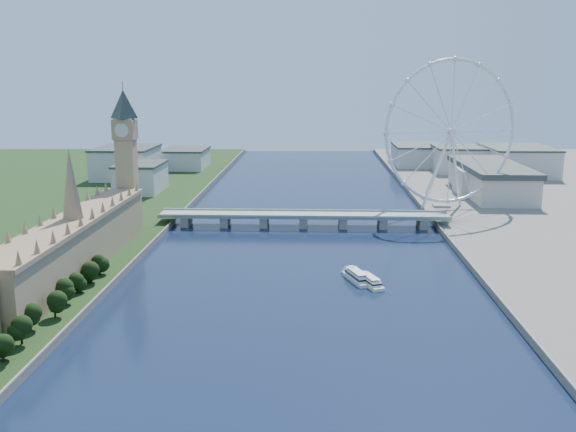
{
  "coord_description": "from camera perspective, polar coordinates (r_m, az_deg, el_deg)",
  "views": [
    {
      "loc": [
        7.73,
        -178.21,
        110.64
      ],
      "look_at": [
        -8.18,
        210.0,
        27.23
      ],
      "focal_mm": 40.0,
      "sensor_mm": 36.0,
      "label": 1
    }
  ],
  "objects": [
    {
      "name": "tour_boat_near",
      "position": [
        361.48,
        6.13,
        -5.78
      ],
      "size": [
        16.9,
        30.38,
        6.53
      ],
      "primitive_type": null,
      "rotation": [
        0.0,
        0.0,
        0.34
      ],
      "color": "silver",
      "rests_on": "ground"
    },
    {
      "name": "city_skyline",
      "position": [
        744.88,
        4.77,
        4.85
      ],
      "size": [
        505.0,
        280.0,
        32.0
      ],
      "color": "beige",
      "rests_on": "ground"
    },
    {
      "name": "tree_row",
      "position": [
        290.95,
        -22.67,
        -9.42
      ],
      "size": [
        8.59,
        200.59,
        19.54
      ],
      "color": "black",
      "rests_on": "ground"
    },
    {
      "name": "london_eye",
      "position": [
        546.68,
        14.3,
        7.22
      ],
      "size": [
        113.6,
        39.12,
        124.3
      ],
      "color": "silver",
      "rests_on": "ground"
    },
    {
      "name": "big_ben",
      "position": [
        478.01,
        -14.25,
        6.46
      ],
      "size": [
        20.02,
        20.02,
        110.0
      ],
      "color": "tan",
      "rests_on": "ground"
    },
    {
      "name": "parliament_range",
      "position": [
        384.93,
        -18.39,
        -2.37
      ],
      "size": [
        24.0,
        200.0,
        70.0
      ],
      "color": "tan",
      "rests_on": "ground"
    },
    {
      "name": "county_hall",
      "position": [
        640.42,
        17.46,
        1.6
      ],
      "size": [
        54.0,
        144.0,
        35.0
      ],
      "primitive_type": null,
      "color": "beige",
      "rests_on": "ground"
    },
    {
      "name": "westminster_bridge",
      "position": [
        489.46,
        1.39,
        -0.16
      ],
      "size": [
        220.0,
        22.0,
        9.5
      ],
      "color": "gray",
      "rests_on": "ground"
    },
    {
      "name": "tour_boat_far",
      "position": [
        355.26,
        7.28,
        -6.13
      ],
      "size": [
        15.82,
        27.41,
        5.88
      ],
      "primitive_type": null,
      "rotation": [
        0.0,
        0.0,
        0.36
      ],
      "color": "white",
      "rests_on": "ground"
    }
  ]
}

